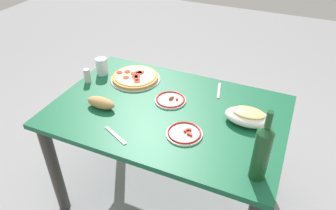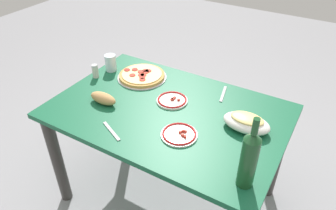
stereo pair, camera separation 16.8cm
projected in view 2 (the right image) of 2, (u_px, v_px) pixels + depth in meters
The scene contains 12 objects.
ground_plane at pixel (168, 194), 2.16m from camera, with size 8.00×8.00×0.00m, color gray.
dining_table at pixel (168, 126), 1.81m from camera, with size 1.27×0.85×0.71m.
pepperoni_pizza at pixel (142, 76), 2.02m from camera, with size 0.31×0.31×0.03m.
baked_pasta_dish at pixel (247, 122), 1.59m from camera, with size 0.24×0.15×0.08m.
wine_bottle at pixel (249, 159), 1.24m from camera, with size 0.07×0.07×0.34m.
water_glass at pixel (111, 63), 2.08m from camera, with size 0.07×0.07×0.11m, color silver.
side_plate_near at pixel (172, 100), 1.80m from camera, with size 0.18×0.18×0.02m.
side_plate_far at pixel (179, 134), 1.56m from camera, with size 0.18×0.18×0.02m.
bread_loaf at pixel (103, 98), 1.78m from camera, with size 0.17×0.07×0.06m, color tan.
spice_shaker at pixel (95, 71), 2.01m from camera, with size 0.04×0.04×0.09m.
fork_left at pixel (223, 94), 1.87m from camera, with size 0.17×0.02×0.01m, color #B7B7BC.
fork_right at pixel (112, 131), 1.59m from camera, with size 0.17×0.02×0.01m, color #B7B7BC.
Camera 2 is at (-0.72, 1.21, 1.74)m, focal length 34.00 mm.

